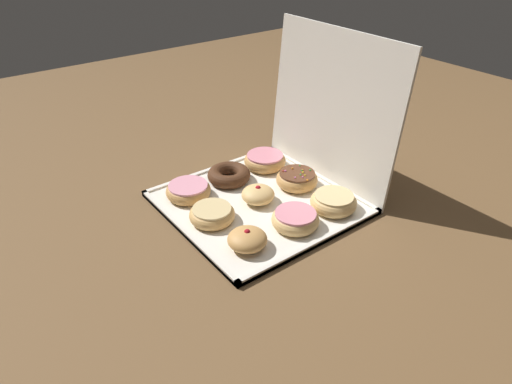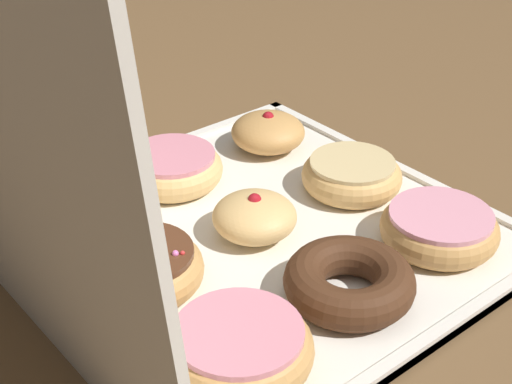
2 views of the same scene
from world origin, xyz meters
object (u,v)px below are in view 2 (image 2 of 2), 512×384
Objects in this scene: chocolate_cake_ring_donut_3 at (349,282)px; pink_frosted_donut_6 at (239,347)px; glazed_ring_donut_1 at (350,174)px; pink_frosted_donut_5 at (172,168)px; glazed_ring_donut_8 at (70,204)px; jelly_filled_donut_2 at (268,132)px; donut_box at (255,238)px; pink_frosted_donut_0 at (440,228)px; sprinkle_donut_7 at (141,267)px; jelly_filled_donut_4 at (253,217)px.

chocolate_cake_ring_donut_3 is 0.13m from pink_frosted_donut_6.
glazed_ring_donut_1 is 0.97× the size of pink_frosted_donut_5.
glazed_ring_donut_8 is at bearing 62.99° from glazed_ring_donut_1.
pink_frosted_donut_5 is 0.12m from glazed_ring_donut_8.
glazed_ring_donut_1 is at bearing -176.75° from jelly_filled_donut_2.
donut_box is at bearing -177.50° from pink_frosted_donut_5.
glazed_ring_donut_1 is 1.24× the size of jelly_filled_donut_2.
glazed_ring_donut_1 is 0.20m from pink_frosted_donut_5.
pink_frosted_donut_0 is 0.37m from glazed_ring_donut_8.
sprinkle_donut_7 reaches higher than pink_frosted_donut_5.
chocolate_cake_ring_donut_3 is 1.04× the size of pink_frosted_donut_5.
glazed_ring_donut_8 is at bearing 42.64° from jelly_filled_donut_4.
sprinkle_donut_7 is at bearing 89.39° from donut_box.
pink_frosted_donut_5 is (0.26, 0.14, 0.00)m from pink_frosted_donut_0.
pink_frosted_donut_5 is at bearing -24.24° from pink_frosted_donut_6.
sprinkle_donut_7 is (0.13, 0.13, 0.00)m from chocolate_cake_ring_donut_3.
jelly_filled_donut_2 is at bearing -63.42° from sprinkle_donut_7.
sprinkle_donut_7 is 0.97× the size of glazed_ring_donut_8.
pink_frosted_donut_5 reaches higher than chocolate_cake_ring_donut_3.
glazed_ring_donut_8 is at bearing 44.18° from pink_frosted_donut_0.
sprinkle_donut_7 is (-0.00, 0.27, 0.00)m from glazed_ring_donut_1.
donut_box is 0.19m from pink_frosted_donut_6.
glazed_ring_donut_8 is (0.27, 0.26, 0.00)m from pink_frosted_donut_0.
jelly_filled_donut_2 is (0.13, 0.01, 0.00)m from glazed_ring_donut_1.
sprinkle_donut_7 reaches higher than glazed_ring_donut_1.
chocolate_cake_ring_donut_3 is 1.39× the size of jelly_filled_donut_4.
jelly_filled_donut_2 is 0.75× the size of chocolate_cake_ring_donut_3.
chocolate_cake_ring_donut_3 is at bearing 133.87° from glazed_ring_donut_1.
chocolate_cake_ring_donut_3 is (-0.13, 0.14, -0.00)m from glazed_ring_donut_1.
pink_frosted_donut_6 reaches higher than chocolate_cake_ring_donut_3.
jelly_filled_donut_2 is 0.14m from pink_frosted_donut_5.
pink_frosted_donut_5 is 0.30m from pink_frosted_donut_6.
sprinkle_donut_7 is at bearing 179.33° from glazed_ring_donut_8.
pink_frosted_donut_6 is (-0.27, 0.26, -0.00)m from jelly_filled_donut_2.
jelly_filled_donut_2 is (0.13, -0.13, 0.03)m from donut_box.
jelly_filled_donut_2 is 0.19m from jelly_filled_donut_4.
jelly_filled_donut_2 is at bearing -26.46° from chocolate_cake_ring_donut_3.
pink_frosted_donut_6 is at bearing -179.73° from glazed_ring_donut_8.
glazed_ring_donut_1 is 0.27m from sprinkle_donut_7.
pink_frosted_donut_6 is (-0.14, 0.13, -0.00)m from jelly_filled_donut_4.
jelly_filled_donut_4 is at bearing 93.02° from donut_box.
pink_frosted_donut_0 is at bearing -134.71° from donut_box.
jelly_filled_donut_4 is 0.13m from sprinkle_donut_7.
sprinkle_donut_7 is at bearing 1.21° from pink_frosted_donut_6.
glazed_ring_donut_1 is 0.95× the size of glazed_ring_donut_8.
jelly_filled_donut_4 is (-0.00, 0.14, 0.00)m from glazed_ring_donut_1.
pink_frosted_donut_6 is 1.04× the size of glazed_ring_donut_8.
jelly_filled_donut_4 is 0.70× the size of pink_frosted_donut_6.
glazed_ring_donut_8 reaches higher than glazed_ring_donut_1.
glazed_ring_donut_1 is 0.94× the size of chocolate_cake_ring_donut_3.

